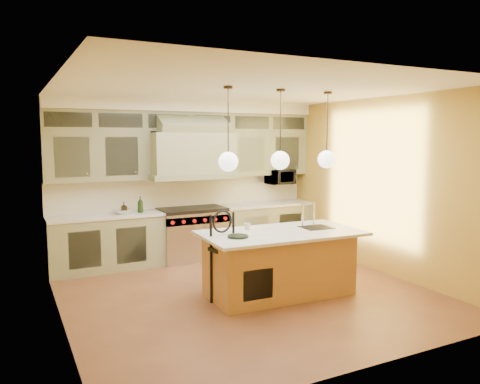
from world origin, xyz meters
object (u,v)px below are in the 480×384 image
kitchen_island (280,262)px  counter_stool (229,251)px  range (192,233)px  microwave (280,177)px

kitchen_island → counter_stool: 0.84m
range → microwave: (1.95, 0.11, 0.96)m
range → kitchen_island: (0.41, -2.40, -0.01)m
range → counter_stool: size_ratio=0.95×
kitchen_island → microwave: size_ratio=4.24×
range → microwave: 2.18m
range → kitchen_island: 2.43m
kitchen_island → microwave: microwave is taller
counter_stool → microwave: 3.52m
microwave → range: bearing=-176.9°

